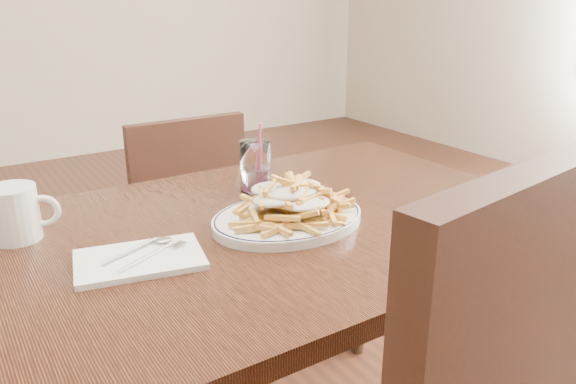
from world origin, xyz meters
TOP-DOWN VIEW (x-y plane):
  - table at (0.00, 0.00)m, footprint 1.20×0.80m
  - chair_far at (0.09, 0.76)m, footprint 0.39×0.39m
  - fries_plate at (0.01, -0.03)m, footprint 0.35×0.31m
  - loaded_fries at (0.01, -0.03)m, footprint 0.29×0.26m
  - napkin at (-0.31, -0.04)m, footprint 0.25×0.19m
  - cutlery at (-0.31, -0.03)m, footprint 0.16×0.12m
  - water_glass at (0.06, 0.19)m, footprint 0.08×0.08m
  - coffee_mug at (-0.47, 0.19)m, footprint 0.13×0.10m

SIDE VIEW (x-z plane):
  - chair_far at x=0.09m, z-range 0.06..0.89m
  - table at x=0.00m, z-range 0.30..1.05m
  - napkin at x=-0.31m, z-range 0.75..0.76m
  - fries_plate at x=0.01m, z-range 0.75..0.77m
  - cutlery at x=-0.31m, z-range 0.76..0.77m
  - water_glass at x=0.06m, z-range 0.72..0.89m
  - coffee_mug at x=-0.47m, z-range 0.75..0.86m
  - loaded_fries at x=0.01m, z-range 0.77..0.85m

